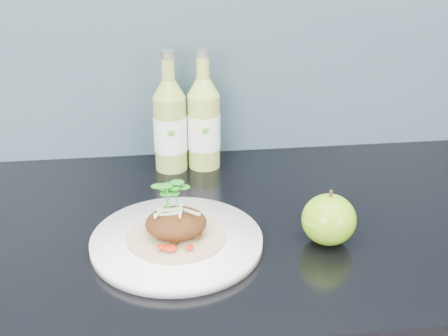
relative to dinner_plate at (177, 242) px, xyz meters
The scene contains 5 objects.
dinner_plate is the anchor object (origin of this frame).
pork_taco 0.04m from the dinner_plate, ahead, with size 0.15×0.15×0.10m.
green_apple 0.23m from the dinner_plate, ahead, with size 0.09×0.09×0.09m.
cider_bottle_left 0.29m from the dinner_plate, 89.01° to the left, with size 0.08×0.08×0.23m.
cider_bottle_right 0.31m from the dinner_plate, 76.52° to the left, with size 0.07×0.07×0.23m.
Camera 1 is at (-0.14, 0.81, 1.42)m, focal length 50.00 mm.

